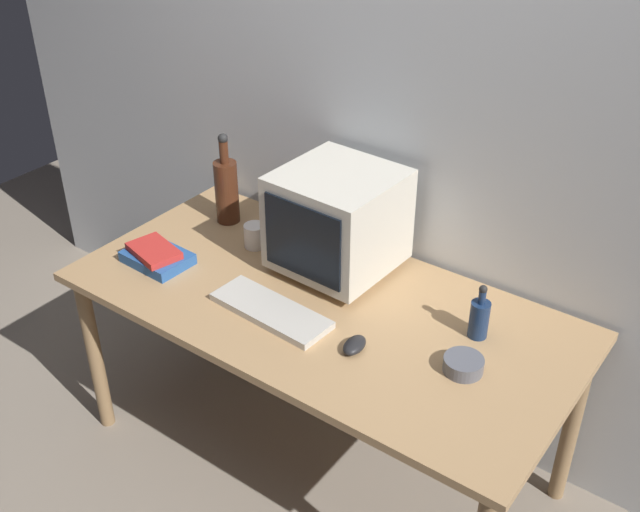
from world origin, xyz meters
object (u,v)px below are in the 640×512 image
(book_stack, at_px, (156,256))
(bottle_short, at_px, (479,317))
(keyboard, at_px, (271,311))
(cd_spindle, at_px, (463,365))
(crt_monitor, at_px, (338,221))
(bottle_tall, at_px, (226,189))
(mug, at_px, (255,236))
(computer_mouse, at_px, (354,345))

(book_stack, bearing_deg, bottle_short, 14.86)
(keyboard, relative_size, bottle_short, 2.22)
(bottle_short, xyz_separation_m, cd_spindle, (0.04, -0.18, -0.05))
(crt_monitor, relative_size, bottle_short, 2.12)
(crt_monitor, distance_m, bottle_short, 0.59)
(crt_monitor, bearing_deg, book_stack, -146.77)
(bottle_short, bearing_deg, crt_monitor, 174.27)
(keyboard, bearing_deg, bottle_short, 29.87)
(bottle_short, bearing_deg, keyboard, -153.78)
(crt_monitor, relative_size, keyboard, 0.95)
(bottle_tall, xyz_separation_m, cd_spindle, (1.16, -0.26, -0.12))
(mug, xyz_separation_m, cd_spindle, (0.95, -0.17, -0.02))
(computer_mouse, height_order, bottle_short, bottle_short)
(computer_mouse, bearing_deg, book_stack, 174.92)
(cd_spindle, bearing_deg, computer_mouse, -160.72)
(cd_spindle, bearing_deg, book_stack, -174.07)
(keyboard, relative_size, cd_spindle, 3.50)
(keyboard, relative_size, computer_mouse, 4.20)
(bottle_tall, bearing_deg, mug, -22.19)
(bottle_tall, bearing_deg, computer_mouse, -23.68)
(bottle_short, xyz_separation_m, mug, (-0.90, -0.00, -0.02))
(crt_monitor, xyz_separation_m, cd_spindle, (0.62, -0.23, -0.17))
(book_stack, distance_m, cd_spindle, 1.17)
(book_stack, xyz_separation_m, mug, (0.21, 0.30, 0.02))
(crt_monitor, xyz_separation_m, bottle_tall, (-0.54, 0.03, -0.05))
(bottle_tall, distance_m, mug, 0.25)
(computer_mouse, height_order, bottle_tall, bottle_tall)
(crt_monitor, distance_m, book_stack, 0.67)
(crt_monitor, height_order, computer_mouse, crt_monitor)
(bottle_short, distance_m, mug, 0.90)
(book_stack, height_order, mug, mug)
(crt_monitor, relative_size, mug, 3.34)
(bottle_short, bearing_deg, mug, -179.91)
(keyboard, height_order, mug, mug)
(mug, bearing_deg, bottle_tall, 157.81)
(crt_monitor, height_order, bottle_short, crt_monitor)
(mug, distance_m, cd_spindle, 0.96)
(computer_mouse, distance_m, bottle_short, 0.40)
(crt_monitor, relative_size, bottle_tall, 1.09)
(keyboard, distance_m, bottle_short, 0.67)
(bottle_tall, height_order, cd_spindle, bottle_tall)
(crt_monitor, height_order, mug, crt_monitor)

